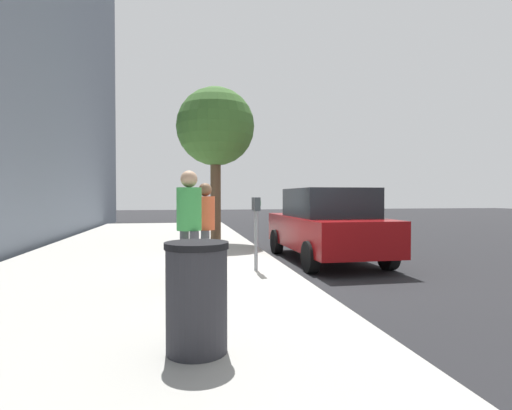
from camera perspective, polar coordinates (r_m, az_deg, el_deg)
The scene contains 8 objects.
ground_plane at distance 8.42m, azimuth 4.20°, elevation -9.57°, with size 80.00×80.00×0.00m, color #232326.
sidewalk_slab at distance 8.20m, azimuth -16.85°, elevation -9.38°, with size 28.00×6.00×0.15m, color #A8A59E.
parking_meter at distance 7.68m, azimuth 0.01°, elevation -1.84°, with size 0.36×0.12×1.41m.
pedestrian_at_meter at distance 7.58m, azimuth -7.25°, elevation -2.20°, with size 0.51×0.37×1.68m.
pedestrian_bystander at distance 6.57m, azimuth -9.51°, elevation -1.62°, with size 0.52×0.40×1.85m.
parked_sedan_near at distance 9.89m, azimuth 10.00°, elevation -2.75°, with size 4.43×2.02×1.77m.
street_tree at distance 12.60m, azimuth -5.79°, elevation 10.87°, with size 2.40×2.40×4.78m.
trash_bin at distance 3.79m, azimuth -8.45°, elevation -12.81°, with size 0.59×0.59×1.01m.
Camera 1 is at (-8.01, 2.07, 1.58)m, focal length 28.06 mm.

